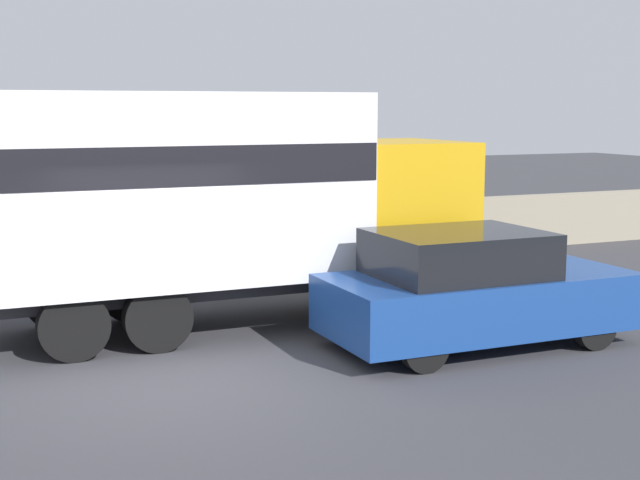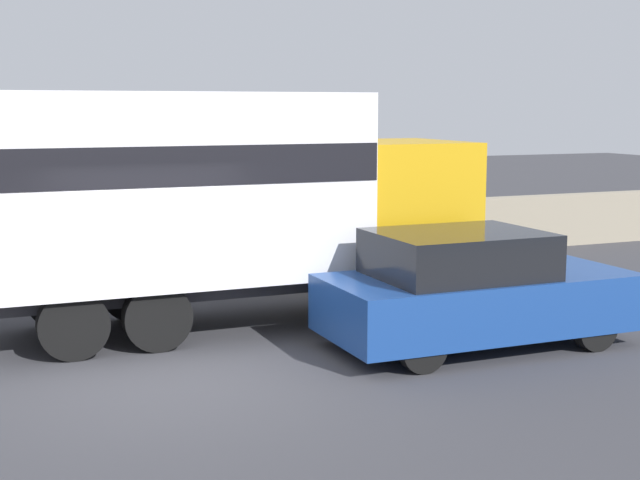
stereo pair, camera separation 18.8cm
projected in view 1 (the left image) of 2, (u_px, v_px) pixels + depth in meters
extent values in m
plane|color=#38383D|center=(181.00, 388.00, 10.24)|extent=(80.00, 80.00, 0.00)
cube|color=gray|center=(84.00, 248.00, 16.53)|extent=(60.00, 0.35, 1.19)
cube|color=gold|center=(395.00, 213.00, 13.97)|extent=(1.83, 2.20, 2.27)
cube|color=black|center=(445.00, 183.00, 14.26)|extent=(0.06, 1.87, 1.00)
cube|color=#2D2D33|center=(170.00, 286.00, 12.68)|extent=(5.40, 1.27, 0.25)
cube|color=white|center=(168.00, 186.00, 12.47)|extent=(5.40, 2.32, 2.60)
cube|color=black|center=(167.00, 161.00, 12.42)|extent=(5.37, 2.34, 0.52)
cylinder|color=black|center=(368.00, 272.00, 14.98)|extent=(0.91, 0.28, 0.91)
cylinder|color=black|center=(423.00, 293.00, 13.29)|extent=(0.91, 0.28, 0.91)
cylinder|color=black|center=(55.00, 297.00, 12.97)|extent=(0.91, 0.28, 0.91)
cylinder|color=black|center=(73.00, 326.00, 11.29)|extent=(0.91, 0.28, 0.91)
cylinder|color=black|center=(129.00, 291.00, 13.40)|extent=(0.91, 0.28, 0.91)
cylinder|color=black|center=(158.00, 318.00, 11.71)|extent=(0.91, 0.28, 0.91)
cube|color=navy|center=(478.00, 301.00, 12.00)|extent=(4.19, 1.85, 0.75)
cube|color=black|center=(458.00, 254.00, 11.77)|extent=(2.18, 1.70, 0.60)
cylinder|color=black|center=(521.00, 302.00, 13.29)|extent=(0.61, 0.20, 0.61)
cylinder|color=black|center=(594.00, 327.00, 11.83)|extent=(0.61, 0.20, 0.61)
cylinder|color=black|center=(365.00, 319.00, 12.27)|extent=(0.61, 0.20, 0.61)
cylinder|color=black|center=(424.00, 348.00, 10.81)|extent=(0.61, 0.20, 0.61)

